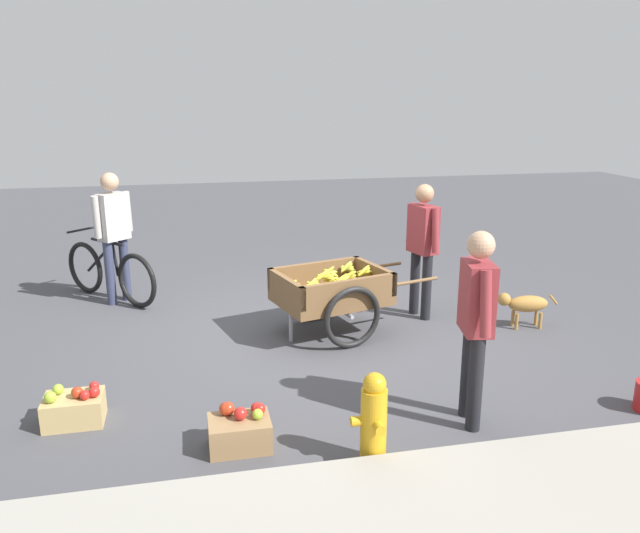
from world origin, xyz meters
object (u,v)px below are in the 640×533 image
Objects in this scene: cyclist_person at (114,226)px; bystander_person at (476,313)px; fire_hydrant at (373,419)px; bicycle at (110,272)px; apple_crate at (240,431)px; dog at (524,304)px; fruit_cart at (332,294)px; mixed_fruit_crate at (74,408)px; vendor_person at (423,240)px.

cyclist_person is 1.04× the size of bystander_person.
fire_hydrant is 1.12m from bystander_person.
apple_crate is (-1.24, 3.68, -0.22)m from bicycle.
fire_hydrant is at bearing 155.75° from apple_crate.
cyclist_person is 4.78m from dog.
apple_crate is 0.29× the size of bystander_person.
cyclist_person is at bearing -34.17° from fruit_cart.
fire_hydrant is 0.98m from apple_crate.
bystander_person is (-0.61, 2.04, 0.46)m from fruit_cart.
bystander_person is at bearing 50.39° from dog.
bicycle reaches higher than apple_crate.
fire_hydrant is 1.52× the size of mixed_fruit_crate.
mixed_fruit_crate is (2.09, -1.01, -0.21)m from fire_hydrant.
fire_hydrant is at bearing 117.41° from bicycle.
fruit_cart is 2.81m from cyclist_person.
bystander_person is at bearing 129.07° from bicycle.
cyclist_person is at bearing -72.32° from apple_crate.
fire_hydrant is at bearing 42.27° from dog.
dog is (-2.07, 0.28, -0.17)m from fruit_cart.
vendor_person is 3.44× the size of apple_crate.
cyclist_person is 4.49m from fire_hydrant.
cyclist_person reaches higher than apple_crate.
dog is 3.17m from fire_hydrant.
bystander_person is (-3.01, 3.70, 0.54)m from bicycle.
dog is (-0.97, 0.58, -0.63)m from vendor_person.
bicycle is 2.87× the size of apple_crate.
fruit_cart is at bearing 145.83° from cyclist_person.
vendor_person is 2.39m from bystander_person.
fire_hydrant is (-2.01, 3.97, -0.61)m from cyclist_person.
apple_crate is at bearing 153.22° from mixed_fruit_crate.
bystander_person is at bearing 168.02° from mixed_fruit_crate.
cyclist_person is at bearing -22.80° from dog.
fire_hydrant is at bearing 154.27° from mixed_fruit_crate.
apple_crate is at bearing 45.83° from vendor_person.
bicycle is 4.59m from fire_hydrant.
vendor_person is at bearing -153.81° from mixed_fruit_crate.
bystander_person is (-1.76, 0.02, 0.77)m from apple_crate.
vendor_person reaches higher than fire_hydrant.
apple_crate is (0.87, -0.39, -0.20)m from fire_hydrant.
bicycle is (2.39, -1.67, -0.09)m from fruit_cart.
fruit_cart is 1.19× the size of vendor_person.
fruit_cart is 4.07× the size of mixed_fruit_crate.
mixed_fruit_crate is (1.22, -0.61, -0.00)m from apple_crate.
bystander_person reaches higher than mixed_fruit_crate.
cyclist_person reaches higher than fruit_cart.
vendor_person is 1.20× the size of bicycle.
mixed_fruit_crate is at bearing 14.24° from dog.
dog is 1.53× the size of mixed_fruit_crate.
vendor_person is 3.94m from mixed_fruit_crate.
bystander_person is at bearing 128.96° from cyclist_person.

